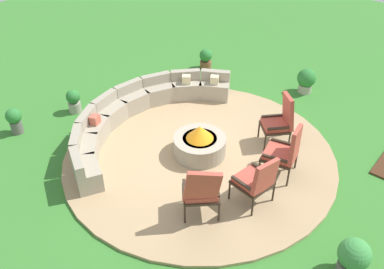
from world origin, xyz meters
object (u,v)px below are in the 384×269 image
at_px(lounge_chair_back_right, 280,120).
at_px(potted_plant_4, 206,58).
at_px(potted_plant_1, 15,119).
at_px(lounge_chair_front_left, 201,190).
at_px(lounge_chair_back_left, 285,151).
at_px(potted_plant_5, 353,257).
at_px(potted_plant_2, 306,80).
at_px(curved_stone_bench, 138,113).
at_px(fire_pit, 200,143).
at_px(potted_plant_0, 74,100).
at_px(lounge_chair_front_right, 257,180).

distance_m(lounge_chair_back_right, potted_plant_4, 3.88).
bearing_deg(potted_plant_1, lounge_chair_front_left, -82.90).
relative_size(lounge_chair_back_left, potted_plant_5, 1.67).
distance_m(lounge_chair_back_right, potted_plant_2, 2.51).
xyz_separation_m(curved_stone_bench, potted_plant_2, (3.76, -2.23, 0.02)).
bearing_deg(lounge_chair_back_left, potted_plant_5, -137.43).
xyz_separation_m(potted_plant_1, potted_plant_5, (1.12, -7.14, 0.01)).
bearing_deg(lounge_chair_back_left, lounge_chair_back_right, 21.70).
bearing_deg(lounge_chair_back_left, fire_pit, 94.44).
relative_size(lounge_chair_back_left, potted_plant_2, 1.76).
distance_m(fire_pit, potted_plant_1, 4.11).
bearing_deg(lounge_chair_back_right, potted_plant_2, -33.04).
bearing_deg(curved_stone_bench, lounge_chair_back_right, -64.56).
bearing_deg(potted_plant_0, lounge_chair_back_left, -77.96).
bearing_deg(fire_pit, potted_plant_0, 99.29).
height_order(lounge_chair_front_right, potted_plant_2, lounge_chair_front_right).
xyz_separation_m(lounge_chair_front_left, lounge_chair_back_left, (1.82, -0.55, -0.01)).
bearing_deg(potted_plant_4, lounge_chair_front_right, -133.08).
bearing_deg(lounge_chair_front_left, fire_pit, 85.77).
height_order(lounge_chair_back_left, potted_plant_5, lounge_chair_back_left).
bearing_deg(potted_plant_0, potted_plant_5, -91.93).
bearing_deg(potted_plant_5, curved_stone_bench, 81.66).
bearing_deg(lounge_chair_front_right, lounge_chair_back_left, 9.37).
xyz_separation_m(lounge_chair_back_left, potted_plant_0, (-1.06, 4.95, -0.31)).
xyz_separation_m(fire_pit, potted_plant_5, (-0.78, -3.50, 0.04)).
xyz_separation_m(fire_pit, potted_plant_4, (3.22, 2.33, -0.02)).
xyz_separation_m(lounge_chair_back_right, potted_plant_5, (-2.11, -2.46, -0.28)).
height_order(curved_stone_bench, potted_plant_4, curved_stone_bench).
height_order(fire_pit, potted_plant_1, fire_pit).
bearing_deg(potted_plant_1, potted_plant_2, -35.95).
relative_size(fire_pit, curved_stone_bench, 0.23).
bearing_deg(lounge_chair_front_right, lounge_chair_front_left, 156.11).
height_order(lounge_chair_front_left, potted_plant_4, lounge_chair_front_left).
height_order(lounge_chair_front_left, lounge_chair_back_left, lounge_chair_front_left).
bearing_deg(potted_plant_4, potted_plant_1, 165.62).
distance_m(lounge_chair_front_right, lounge_chair_back_left, 0.98).
relative_size(lounge_chair_back_right, potted_plant_1, 1.89).
height_order(fire_pit, curved_stone_bench, fire_pit).
xyz_separation_m(lounge_chair_front_right, potted_plant_0, (-0.07, 4.96, -0.28)).
bearing_deg(potted_plant_0, fire_pit, -80.71).
relative_size(curved_stone_bench, potted_plant_2, 7.42).
bearing_deg(lounge_chair_front_right, potted_plant_0, 100.15).
distance_m(lounge_chair_front_left, potted_plant_5, 2.50).
height_order(fire_pit, lounge_chair_back_right, lounge_chair_back_right).
distance_m(lounge_chair_back_left, potted_plant_1, 5.79).
xyz_separation_m(lounge_chair_back_left, potted_plant_2, (3.24, 1.16, -0.27)).
bearing_deg(potted_plant_5, potted_plant_4, 55.57).
height_order(lounge_chair_back_left, potted_plant_2, lounge_chair_back_left).
xyz_separation_m(lounge_chair_front_right, lounge_chair_back_right, (1.80, 0.57, 0.04)).
bearing_deg(potted_plant_2, potted_plant_1, 144.05).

